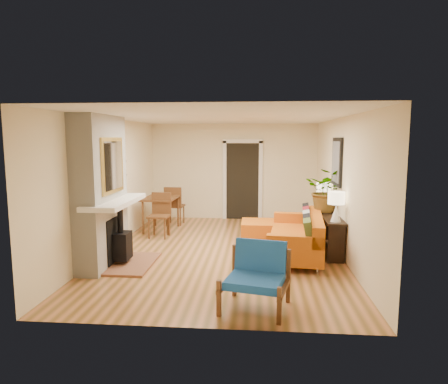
{
  "coord_description": "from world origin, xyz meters",
  "views": [
    {
      "loc": [
        0.67,
        -7.63,
        2.21
      ],
      "look_at": [
        0.0,
        0.2,
        1.15
      ],
      "focal_mm": 32.0,
      "sensor_mm": 36.0,
      "label": 1
    }
  ],
  "objects_px": {
    "sofa": "(300,236)",
    "lamp_far": "(323,192)",
    "ottoman": "(260,229)",
    "dining_table": "(164,204)",
    "houseplant": "(327,190)",
    "lamp_near": "(336,203)",
    "blue_chair": "(257,272)",
    "console_table": "(329,222)"
  },
  "relations": [
    {
      "from": "dining_table",
      "to": "lamp_far",
      "type": "height_order",
      "value": "lamp_far"
    },
    {
      "from": "sofa",
      "to": "console_table",
      "type": "relative_size",
      "value": 1.24
    },
    {
      "from": "sofa",
      "to": "lamp_far",
      "type": "relative_size",
      "value": 4.23
    },
    {
      "from": "blue_chair",
      "to": "houseplant",
      "type": "bearing_deg",
      "value": 65.52
    },
    {
      "from": "houseplant",
      "to": "lamp_near",
      "type": "bearing_deg",
      "value": -89.4
    },
    {
      "from": "lamp_near",
      "to": "houseplant",
      "type": "bearing_deg",
      "value": 90.6
    },
    {
      "from": "sofa",
      "to": "dining_table",
      "type": "relative_size",
      "value": 1.23
    },
    {
      "from": "ottoman",
      "to": "blue_chair",
      "type": "distance_m",
      "value": 3.46
    },
    {
      "from": "lamp_near",
      "to": "console_table",
      "type": "bearing_deg",
      "value": 90.0
    },
    {
      "from": "dining_table",
      "to": "lamp_far",
      "type": "bearing_deg",
      "value": -10.76
    },
    {
      "from": "houseplant",
      "to": "sofa",
      "type": "bearing_deg",
      "value": -130.31
    },
    {
      "from": "ottoman",
      "to": "dining_table",
      "type": "relative_size",
      "value": 0.45
    },
    {
      "from": "houseplant",
      "to": "ottoman",
      "type": "bearing_deg",
      "value": 162.95
    },
    {
      "from": "console_table",
      "to": "lamp_near",
      "type": "distance_m",
      "value": 0.85
    },
    {
      "from": "ottoman",
      "to": "blue_chair",
      "type": "height_order",
      "value": "blue_chair"
    },
    {
      "from": "sofa",
      "to": "houseplant",
      "type": "xyz_separation_m",
      "value": [
        0.58,
        0.68,
        0.79
      ]
    },
    {
      "from": "lamp_near",
      "to": "blue_chair",
      "type": "bearing_deg",
      "value": -123.8
    },
    {
      "from": "console_table",
      "to": "houseplant",
      "type": "distance_m",
      "value": 0.65
    },
    {
      "from": "console_table",
      "to": "houseplant",
      "type": "xyz_separation_m",
      "value": [
        -0.01,
        0.26,
        0.59
      ]
    },
    {
      "from": "console_table",
      "to": "blue_chair",
      "type": "bearing_deg",
      "value": -116.66
    },
    {
      "from": "ottoman",
      "to": "console_table",
      "type": "height_order",
      "value": "console_table"
    },
    {
      "from": "lamp_near",
      "to": "lamp_far",
      "type": "relative_size",
      "value": 1.0
    },
    {
      "from": "lamp_near",
      "to": "houseplant",
      "type": "height_order",
      "value": "houseplant"
    },
    {
      "from": "ottoman",
      "to": "blue_chair",
      "type": "bearing_deg",
      "value": -91.06
    },
    {
      "from": "console_table",
      "to": "lamp_far",
      "type": "xyz_separation_m",
      "value": [
        0.0,
        0.74,
        0.49
      ]
    },
    {
      "from": "blue_chair",
      "to": "lamp_near",
      "type": "xyz_separation_m",
      "value": [
        1.4,
        2.08,
        0.6
      ]
    },
    {
      "from": "ottoman",
      "to": "lamp_far",
      "type": "relative_size",
      "value": 1.53
    },
    {
      "from": "lamp_far",
      "to": "houseplant",
      "type": "xyz_separation_m",
      "value": [
        -0.01,
        -0.48,
        0.11
      ]
    },
    {
      "from": "sofa",
      "to": "console_table",
      "type": "xyz_separation_m",
      "value": [
        0.59,
        0.42,
        0.2
      ]
    },
    {
      "from": "sofa",
      "to": "lamp_near",
      "type": "relative_size",
      "value": 4.23
    },
    {
      "from": "dining_table",
      "to": "houseplant",
      "type": "height_order",
      "value": "houseplant"
    },
    {
      "from": "ottoman",
      "to": "lamp_far",
      "type": "height_order",
      "value": "lamp_far"
    },
    {
      "from": "sofa",
      "to": "ottoman",
      "type": "bearing_deg",
      "value": 124.48
    },
    {
      "from": "dining_table",
      "to": "houseplant",
      "type": "distance_m",
      "value": 3.85
    },
    {
      "from": "dining_table",
      "to": "console_table",
      "type": "bearing_deg",
      "value": -21.52
    },
    {
      "from": "console_table",
      "to": "houseplant",
      "type": "relative_size",
      "value": 2.08
    },
    {
      "from": "lamp_far",
      "to": "ottoman",
      "type": "bearing_deg",
      "value": -176.78
    },
    {
      "from": "ottoman",
      "to": "houseplant",
      "type": "bearing_deg",
      "value": -17.05
    },
    {
      "from": "sofa",
      "to": "dining_table",
      "type": "xyz_separation_m",
      "value": [
        -3.05,
        1.85,
        0.27
      ]
    },
    {
      "from": "lamp_near",
      "to": "ottoman",
      "type": "bearing_deg",
      "value": 134.32
    },
    {
      "from": "dining_table",
      "to": "houseplant",
      "type": "xyz_separation_m",
      "value": [
        3.63,
        -1.17,
        0.52
      ]
    },
    {
      "from": "houseplant",
      "to": "blue_chair",
      "type": "bearing_deg",
      "value": -114.48
    }
  ]
}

